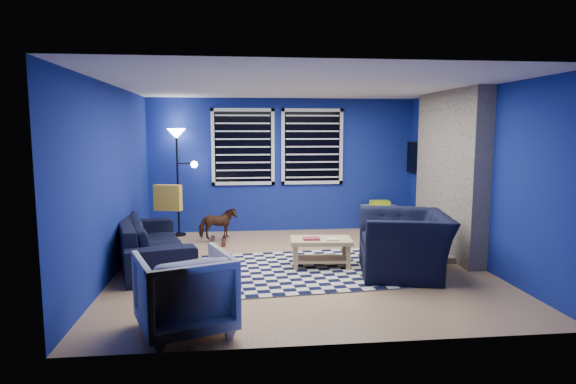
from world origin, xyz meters
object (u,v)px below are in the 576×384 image
object	(u,v)px
floor_lamp	(178,148)
armchair_big	(404,244)
sofa	(152,241)
tv	(418,158)
armchair_bent	(185,292)
cabinet	(379,217)
rocking_horse	(218,224)
coffee_table	(321,246)

from	to	relation	value
floor_lamp	armchair_big	bearing A→B (deg)	-40.29
sofa	armchair_big	distance (m)	3.53
tv	armchair_bent	world-z (taller)	tv
floor_lamp	sofa	bearing A→B (deg)	-95.69
sofa	armchair_bent	distance (m)	2.55
armchair_bent	cabinet	size ratio (longest dim) A/B	1.30
tv	armchair_big	size ratio (longest dim) A/B	0.79
armchair_big	armchair_bent	bearing A→B (deg)	-48.77
rocking_horse	tv	bearing A→B (deg)	-97.31
rocking_horse	armchair_bent	bearing A→B (deg)	163.04
coffee_table	floor_lamp	size ratio (longest dim) A/B	0.46
armchair_big	armchair_bent	xyz separation A→B (m)	(-2.71, -1.57, -0.02)
armchair_big	coffee_table	bearing A→B (deg)	-101.79
coffee_table	cabinet	bearing A→B (deg)	56.15
tv	armchair_big	xyz separation A→B (m)	(-1.12, -2.50, -0.99)
sofa	rocking_horse	world-z (taller)	sofa
armchair_bent	floor_lamp	bearing A→B (deg)	-103.11
tv	floor_lamp	bearing A→B (deg)	176.77
armchair_big	floor_lamp	distance (m)	4.40
sofa	armchair_bent	bearing A→B (deg)	-179.54
sofa	armchair_big	bearing A→B (deg)	-120.07
armchair_bent	rocking_horse	size ratio (longest dim) A/B	1.36
tv	sofa	distance (m)	4.94
tv	floor_lamp	size ratio (longest dim) A/B	0.52
rocking_horse	floor_lamp	size ratio (longest dim) A/B	0.32
sofa	coffee_table	bearing A→B (deg)	-116.03
armchair_bent	coffee_table	distance (m)	2.61
sofa	floor_lamp	size ratio (longest dim) A/B	1.17
sofa	rocking_horse	size ratio (longest dim) A/B	3.62
floor_lamp	cabinet	bearing A→B (deg)	0.06
armchair_big	rocking_horse	xyz separation A→B (m)	(-2.53, 2.06, -0.08)
tv	armchair_big	world-z (taller)	tv
tv	coffee_table	distance (m)	3.19
cabinet	rocking_horse	bearing A→B (deg)	-178.91
sofa	rocking_horse	distance (m)	1.49
rocking_horse	coffee_table	bearing A→B (deg)	-151.61
armchair_bent	floor_lamp	distance (m)	4.51
sofa	rocking_horse	bearing A→B (deg)	-52.68
cabinet	floor_lamp	xyz separation A→B (m)	(-3.74, -0.00, 1.33)
sofa	coffee_table	distance (m)	2.42
armchair_bent	floor_lamp	xyz separation A→B (m)	(-0.53, 4.32, 1.20)
armchair_big	floor_lamp	xyz separation A→B (m)	(-3.24, 2.74, 1.18)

